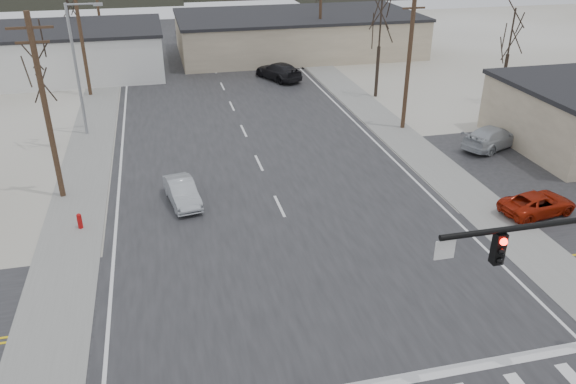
% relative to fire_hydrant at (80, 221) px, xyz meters
% --- Properties ---
extents(ground, '(140.00, 140.00, 0.00)m').
position_rel_fire_hydrant_xyz_m(ground, '(10.20, -8.00, -0.45)').
color(ground, white).
rests_on(ground, ground).
extents(main_road, '(18.00, 110.00, 0.05)m').
position_rel_fire_hydrant_xyz_m(main_road, '(10.20, 7.00, -0.43)').
color(main_road, '#252527').
rests_on(main_road, ground).
extents(cross_road, '(90.00, 10.00, 0.04)m').
position_rel_fire_hydrant_xyz_m(cross_road, '(10.20, -8.00, -0.43)').
color(cross_road, '#252527').
rests_on(cross_road, ground).
extents(sidewalk_left, '(3.00, 90.00, 0.06)m').
position_rel_fire_hydrant_xyz_m(sidewalk_left, '(-0.40, 12.00, -0.42)').
color(sidewalk_left, gray).
rests_on(sidewalk_left, ground).
extents(sidewalk_right, '(3.00, 90.00, 0.06)m').
position_rel_fire_hydrant_xyz_m(sidewalk_right, '(20.80, 12.00, -0.42)').
color(sidewalk_right, gray).
rests_on(sidewalk_right, ground).
extents(fire_hydrant, '(0.24, 0.24, 0.87)m').
position_rel_fire_hydrant_xyz_m(fire_hydrant, '(0.00, 0.00, 0.00)').
color(fire_hydrant, '#A50C0C').
rests_on(fire_hydrant, ground).
extents(building_left_far, '(22.30, 12.30, 4.50)m').
position_rel_fire_hydrant_xyz_m(building_left_far, '(-5.80, 32.00, 1.80)').
color(building_left_far, silver).
rests_on(building_left_far, ground).
extents(building_right_far, '(26.30, 14.30, 4.30)m').
position_rel_fire_hydrant_xyz_m(building_right_far, '(20.20, 36.00, 1.70)').
color(building_right_far, '#BEAE91').
rests_on(building_right_far, ground).
extents(upole_left_b, '(2.20, 0.30, 10.00)m').
position_rel_fire_hydrant_xyz_m(upole_left_b, '(-1.30, 4.00, 4.77)').
color(upole_left_b, '#473221').
rests_on(upole_left_b, ground).
extents(upole_left_c, '(2.20, 0.30, 10.00)m').
position_rel_fire_hydrant_xyz_m(upole_left_c, '(-1.30, 24.00, 4.77)').
color(upole_left_c, '#473221').
rests_on(upole_left_c, ground).
extents(upole_left_d, '(2.20, 0.30, 10.00)m').
position_rel_fire_hydrant_xyz_m(upole_left_d, '(-1.30, 44.00, 4.77)').
color(upole_left_d, '#473221').
rests_on(upole_left_d, ground).
extents(upole_right_a, '(2.20, 0.30, 10.00)m').
position_rel_fire_hydrant_xyz_m(upole_right_a, '(21.70, 10.00, 4.77)').
color(upole_right_a, '#473221').
rests_on(upole_right_a, ground).
extents(upole_right_b, '(2.20, 0.30, 10.00)m').
position_rel_fire_hydrant_xyz_m(upole_right_b, '(21.70, 32.00, 4.77)').
color(upole_right_b, '#473221').
rests_on(upole_right_b, ground).
extents(streetlight_main, '(2.40, 0.25, 9.00)m').
position_rel_fire_hydrant_xyz_m(streetlight_main, '(-0.60, 14.00, 4.64)').
color(streetlight_main, gray).
rests_on(streetlight_main, ground).
extents(tree_left_near, '(3.30, 3.30, 7.35)m').
position_rel_fire_hydrant_xyz_m(tree_left_near, '(-2.80, 12.00, 4.78)').
color(tree_left_near, '#32261F').
rests_on(tree_left_near, ground).
extents(tree_right_mid, '(3.74, 3.74, 8.33)m').
position_rel_fire_hydrant_xyz_m(tree_right_mid, '(22.70, 18.00, 5.48)').
color(tree_right_mid, '#32261F').
rests_on(tree_right_mid, ground).
extents(tree_lot, '(3.52, 3.52, 7.84)m').
position_rel_fire_hydrant_xyz_m(tree_lot, '(32.20, 14.00, 5.13)').
color(tree_lot, '#32261F').
rests_on(tree_lot, ground).
extents(sedan_crossing, '(1.99, 4.07, 1.28)m').
position_rel_fire_hydrant_xyz_m(sedan_crossing, '(5.17, 1.62, 0.24)').
color(sedan_crossing, '#989DA2').
rests_on(sedan_crossing, main_road).
extents(car_far_a, '(4.23, 5.88, 1.58)m').
position_rel_fire_hydrant_xyz_m(car_far_a, '(15.69, 25.14, 0.39)').
color(car_far_a, black).
rests_on(car_far_a, main_road).
extents(car_far_b, '(2.67, 4.17, 1.32)m').
position_rel_fire_hydrant_xyz_m(car_far_b, '(8.54, 46.61, 0.25)').
color(car_far_b, black).
rests_on(car_far_b, main_road).
extents(car_parked_red, '(4.40, 2.54, 1.15)m').
position_rel_fire_hydrant_xyz_m(car_parked_red, '(23.16, -3.89, 0.16)').
color(car_parked_red, '#951A08').
rests_on(car_parked_red, parking_lot).
extents(car_parked_silver, '(5.39, 3.91, 1.45)m').
position_rel_fire_hydrant_xyz_m(car_parked_silver, '(25.96, 5.00, 0.31)').
color(car_parked_silver, '#A6AAB0').
rests_on(car_parked_silver, parking_lot).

